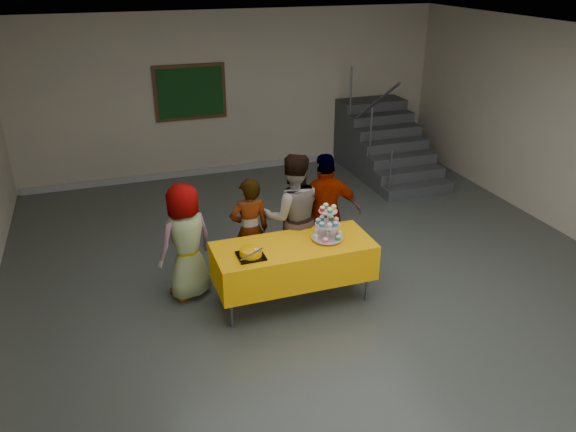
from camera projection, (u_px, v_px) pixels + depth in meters
name	position (u px, v px, depth m)	size (l,w,h in m)	color
room_shell	(347.00, 134.00, 5.90)	(10.00, 10.04, 3.02)	#4C514C
bake_table	(293.00, 260.00, 6.64)	(1.88, 0.78, 0.77)	#595960
cupcake_stand	(328.00, 226.00, 6.60)	(0.38, 0.38, 0.44)	silver
bear_cake	(251.00, 252.00, 6.26)	(0.32, 0.36, 0.12)	black
schoolchild_a	(186.00, 242.00, 6.70)	(0.71, 0.46, 1.46)	slate
schoolchild_b	(250.00, 230.00, 7.06)	(0.51, 0.33, 1.40)	slate
schoolchild_c	(293.00, 216.00, 7.12)	(0.81, 0.63, 1.66)	slate
schoolchild_d	(326.00, 214.00, 7.24)	(0.95, 0.40, 1.62)	slate
staircase	(382.00, 145.00, 10.92)	(1.30, 2.40, 2.04)	#424447
noticeboard	(190.00, 92.00, 10.12)	(1.30, 0.05, 1.00)	#472B16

